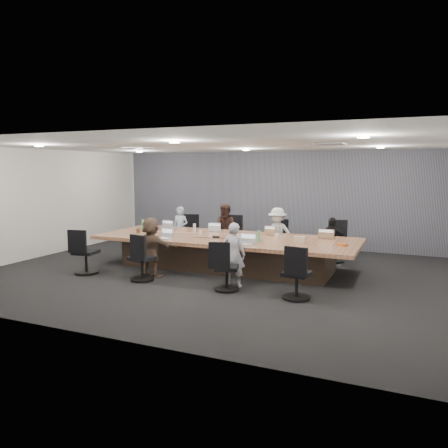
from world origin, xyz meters
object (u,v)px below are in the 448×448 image
at_px(stapler, 230,238).
at_px(laptop_3, 327,237).
at_px(bottle_green_right, 259,236).
at_px(canvas_bag, 300,240).
at_px(chair_1, 231,238).
at_px(person_3, 331,241).
at_px(person_0, 180,229).
at_px(conference_table, 226,251).
at_px(bottle_clear, 194,228).
at_px(chair_6, 227,272).
at_px(laptop_0, 170,228).
at_px(laptop_1, 218,231).
at_px(mug_brown, 138,231).
at_px(chair_0, 186,236).
at_px(chair_7, 297,278).
at_px(person_1, 226,230).
at_px(laptop_6, 244,244).
at_px(chair_5, 142,262).
at_px(person_6, 234,254).
at_px(bottle_green_left, 143,224).
at_px(chair_2, 281,243).
at_px(chair_4, 86,256).
at_px(snack_packet, 343,245).
at_px(person_2, 277,234).
at_px(person_5, 151,247).
at_px(laptop_5, 164,238).
at_px(laptop_2, 271,234).

bearing_deg(stapler, laptop_3, 17.88).
distance_m(bottle_green_right, canvas_bag, 0.87).
xyz_separation_m(chair_1, person_3, (2.74, -0.35, 0.15)).
height_order(chair_1, person_0, person_0).
bearing_deg(conference_table, bottle_clear, 165.06).
bearing_deg(chair_6, laptop_0, 120.87).
relative_size(laptop_1, mug_brown, 2.91).
bearing_deg(chair_0, chair_7, 124.01).
xyz_separation_m(person_3, bottle_green_right, (-1.26, -1.68, 0.29)).
xyz_separation_m(chair_6, mug_brown, (-2.97, 1.42, 0.43)).
relative_size(person_1, laptop_6, 4.19).
bearing_deg(person_0, canvas_bag, -22.28).
height_order(chair_1, laptop_0, chair_1).
xyz_separation_m(chair_5, laptop_6, (1.91, 0.90, 0.36)).
relative_size(laptop_0, person_1, 0.26).
xyz_separation_m(person_6, bottle_green_left, (-3.29, 1.75, 0.23)).
distance_m(person_6, canvas_bag, 1.60).
xyz_separation_m(chair_2, chair_4, (-3.45, -3.40, 0.01)).
xyz_separation_m(chair_1, chair_6, (1.31, -3.40, -0.07)).
xyz_separation_m(person_1, laptop_1, (0.00, -0.55, 0.06)).
height_order(stapler, snack_packet, stapler).
distance_m(chair_6, snack_packet, 2.50).
bearing_deg(laptop_1, person_2, -167.43).
distance_m(laptop_1, bottle_clear, 0.68).
bearing_deg(stapler, person_1, 105.72).
bearing_deg(canvas_bag, person_1, 147.72).
relative_size(chair_2, canvas_bag, 3.11).
distance_m(chair_0, bottle_green_right, 3.55).
relative_size(chair_6, person_6, 0.58).
bearing_deg(chair_2, person_5, 73.93).
height_order(chair_2, bottle_green_right, bottle_green_right).
bearing_deg(person_5, laptop_5, -84.25).
distance_m(bottle_green_left, stapler, 2.84).
bearing_deg(chair_4, chair_1, 50.08).
distance_m(bottle_green_right, mug_brown, 3.13).
relative_size(chair_4, person_3, 0.69).
height_order(laptop_2, laptop_3, same).
relative_size(person_5, bottle_clear, 5.56).
bearing_deg(laptop_2, conference_table, 53.58).
xyz_separation_m(chair_1, snack_packet, (3.21, -1.82, 0.33)).
bearing_deg(chair_5, snack_packet, 36.93).
xyz_separation_m(laptop_2, person_5, (-1.99, -2.15, -0.11)).
bearing_deg(snack_packet, person_3, 107.77).
relative_size(person_6, mug_brown, 11.46).
relative_size(person_0, laptop_2, 4.37).
bearing_deg(person_6, chair_6, 86.73).
bearing_deg(person_0, person_1, -0.75).
bearing_deg(chair_1, chair_5, 80.68).
bearing_deg(person_0, bottle_green_left, -122.53).
relative_size(chair_1, chair_6, 1.18).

